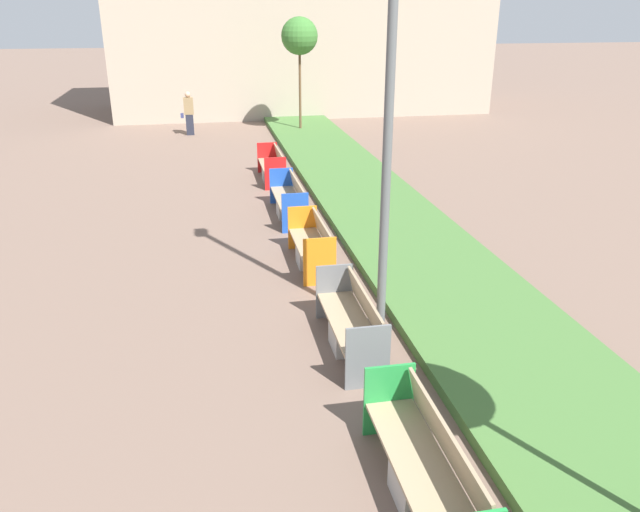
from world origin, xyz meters
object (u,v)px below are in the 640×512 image
(bench_blue_frame, at_px, (290,202))
(bench_red_frame, at_px, (273,168))
(bench_green_frame, at_px, (425,472))
(pedestrian_walking, at_px, (189,113))
(bench_grey_frame, at_px, (352,327))
(sapling_tree_far, at_px, (299,36))
(bench_orange_frame, at_px, (312,248))
(street_lamp_post, at_px, (391,65))

(bench_blue_frame, bearing_deg, bench_red_frame, 90.06)
(bench_green_frame, distance_m, bench_red_frame, 13.36)
(bench_blue_frame, xyz_separation_m, pedestrian_walking, (-2.46, 11.39, 0.50))
(pedestrian_walking, bearing_deg, bench_grey_frame, -82.21)
(bench_grey_frame, bearing_deg, bench_red_frame, 90.00)
(bench_green_frame, bearing_deg, sapling_tree_far, 84.38)
(bench_green_frame, relative_size, pedestrian_walking, 1.38)
(bench_green_frame, relative_size, bench_grey_frame, 1.09)
(bench_orange_frame, height_order, bench_blue_frame, same)
(sapling_tree_far, bearing_deg, bench_blue_frame, -100.50)
(bench_grey_frame, distance_m, street_lamp_post, 3.82)
(bench_green_frame, height_order, pedestrian_walking, pedestrian_walking)
(bench_grey_frame, height_order, pedestrian_walking, pedestrian_walking)
(bench_blue_frame, distance_m, pedestrian_walking, 11.67)
(bench_orange_frame, height_order, sapling_tree_far, sapling_tree_far)
(sapling_tree_far, relative_size, pedestrian_walking, 2.62)
(bench_orange_frame, xyz_separation_m, bench_blue_frame, (0.01, 3.21, 0.01))
(bench_green_frame, bearing_deg, bench_grey_frame, 90.04)
(bench_grey_frame, xyz_separation_m, sapling_tree_far, (2.06, 17.68, 3.41))
(bench_green_frame, relative_size, bench_blue_frame, 0.97)
(bench_grey_frame, bearing_deg, bench_blue_frame, 89.97)
(bench_grey_frame, bearing_deg, street_lamp_post, 41.32)
(bench_grey_frame, height_order, bench_orange_frame, same)
(bench_blue_frame, distance_m, sapling_tree_far, 11.79)
(bench_orange_frame, xyz_separation_m, street_lamp_post, (0.61, -2.83, 3.74))
(bench_blue_frame, height_order, bench_red_frame, same)
(bench_grey_frame, relative_size, pedestrian_walking, 1.27)
(bench_grey_frame, distance_m, bench_red_frame, 10.13)
(bench_blue_frame, xyz_separation_m, bench_red_frame, (-0.00, 3.55, -0.01))
(bench_orange_frame, relative_size, pedestrian_walking, 1.17)
(bench_grey_frame, distance_m, bench_blue_frame, 6.58)
(bench_orange_frame, xyz_separation_m, pedestrian_walking, (-2.46, 14.60, 0.51))
(sapling_tree_far, bearing_deg, pedestrian_walking, 176.25)
(sapling_tree_far, xyz_separation_m, pedestrian_walking, (-4.52, 0.30, -2.90))
(bench_blue_frame, height_order, sapling_tree_far, sapling_tree_far)
(bench_red_frame, bearing_deg, street_lamp_post, -86.35)
(bench_orange_frame, relative_size, street_lamp_post, 0.27)
(bench_grey_frame, bearing_deg, pedestrian_walking, 97.79)
(street_lamp_post, relative_size, pedestrian_walking, 4.30)
(bench_green_frame, height_order, bench_orange_frame, same)
(bench_orange_frame, xyz_separation_m, sapling_tree_far, (2.06, 14.31, 3.42))
(bench_red_frame, xyz_separation_m, pedestrian_walking, (-2.46, 7.84, 0.51))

